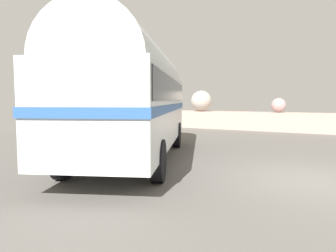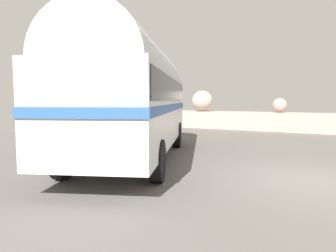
% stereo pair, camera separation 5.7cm
% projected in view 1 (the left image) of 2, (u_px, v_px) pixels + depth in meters
% --- Properties ---
extents(ground, '(32.00, 26.00, 0.02)m').
position_uv_depth(ground, '(310.00, 182.00, 7.02)').
color(ground, '#5A5652').
extents(breakwater, '(31.36, 2.18, 2.47)m').
position_uv_depth(breakwater, '(321.00, 121.00, 17.41)').
color(breakwater, tan).
rests_on(breakwater, ground).
extents(vintage_coach, '(5.53, 8.84, 3.70)m').
position_uv_depth(vintage_coach, '(134.00, 93.00, 9.47)').
color(vintage_coach, black).
rests_on(vintage_coach, ground).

